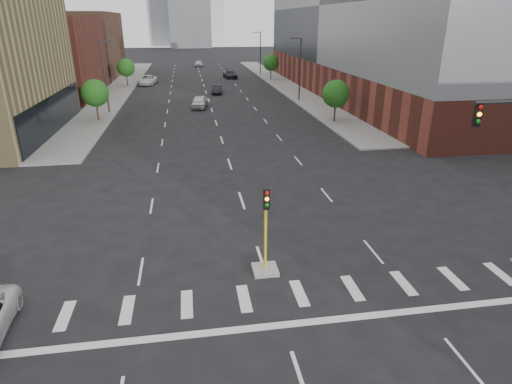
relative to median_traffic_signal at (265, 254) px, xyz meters
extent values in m
cube|color=gray|center=(-15.00, 65.03, -0.90)|extent=(5.00, 92.00, 0.15)
cube|color=gray|center=(15.00, 65.03, -0.90)|extent=(5.00, 92.00, 0.15)
cube|color=brown|center=(-27.50, 57.03, 5.03)|extent=(20.00, 22.00, 12.00)
cube|color=brown|center=(-27.50, 83.03, 5.53)|extent=(20.00, 24.00, 13.00)
cube|color=brown|center=(29.50, 51.03, 1.53)|extent=(24.00, 70.00, 5.00)
cube|color=slate|center=(29.50, 51.03, 12.53)|extent=(24.00, 70.00, 17.00)
cube|color=#999993|center=(0.00, 0.03, -0.87)|extent=(1.20, 1.20, 0.20)
cylinder|color=gold|center=(0.00, 0.03, 0.83)|extent=(0.14, 0.14, 3.20)
cube|color=black|center=(0.00, -0.15, 2.93)|extent=(0.28, 0.18, 1.00)
sphere|color=red|center=(0.00, -0.25, 3.28)|extent=(0.18, 0.18, 0.18)
sphere|color=orange|center=(0.00, -0.25, 2.98)|extent=(0.18, 0.18, 0.18)
sphere|color=#0C7F19|center=(0.00, -0.25, 2.68)|extent=(0.18, 0.18, 0.18)
cube|color=black|center=(8.70, -1.47, 6.73)|extent=(0.28, 0.18, 1.00)
sphere|color=red|center=(8.70, -1.59, 7.08)|extent=(0.18, 0.18, 0.18)
sphere|color=orange|center=(8.70, -1.59, 6.78)|extent=(0.18, 0.18, 0.18)
sphere|color=#0C7F19|center=(8.70, -1.59, 6.48)|extent=(0.18, 0.18, 0.18)
cylinder|color=#2D2D30|center=(13.50, 46.03, 3.53)|extent=(0.20, 0.20, 9.00)
cube|color=#2D2D30|center=(12.70, 46.03, 8.03)|extent=(1.40, 0.22, 0.15)
cylinder|color=#2D2D30|center=(13.50, 81.03, 3.53)|extent=(0.20, 0.20, 9.00)
cube|color=#2D2D30|center=(12.70, 81.03, 8.03)|extent=(1.40, 0.22, 0.15)
cylinder|color=#2D2D30|center=(-13.50, 41.03, 3.53)|extent=(0.20, 0.20, 9.00)
cube|color=#2D2D30|center=(-12.70, 41.03, 8.03)|extent=(1.40, 0.22, 0.15)
cylinder|color=#382619|center=(-14.00, 36.03, 0.05)|extent=(0.20, 0.20, 1.75)
sphere|color=#1B4E14|center=(-14.00, 36.03, 2.43)|extent=(3.20, 3.20, 3.20)
cylinder|color=#382619|center=(-14.00, 66.03, 0.05)|extent=(0.20, 0.20, 1.75)
sphere|color=#1B4E14|center=(-14.00, 66.03, 2.43)|extent=(3.20, 3.20, 3.20)
cylinder|color=#382619|center=(14.00, 31.03, 0.05)|extent=(0.20, 0.20, 1.75)
sphere|color=#1B4E14|center=(14.00, 31.03, 2.43)|extent=(3.20, 3.20, 3.20)
cylinder|color=#382619|center=(14.00, 71.03, 0.05)|extent=(0.20, 0.20, 1.75)
sphere|color=#1B4E14|center=(14.00, 71.03, 2.43)|extent=(3.20, 3.20, 3.20)
imported|color=silver|center=(-1.58, 42.99, -0.15)|extent=(2.64, 5.08, 1.65)
imported|color=black|center=(1.73, 55.03, -0.26)|extent=(1.96, 4.45, 1.42)
imported|color=silver|center=(-10.50, 68.10, -0.12)|extent=(3.71, 6.52, 1.71)
imported|color=black|center=(6.00, 75.16, -0.18)|extent=(2.91, 5.69, 1.58)
imported|color=silver|center=(0.32, 101.04, -0.17)|extent=(2.33, 4.85, 1.60)
camera|label=1|loc=(-3.27, -17.56, 10.39)|focal=30.00mm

